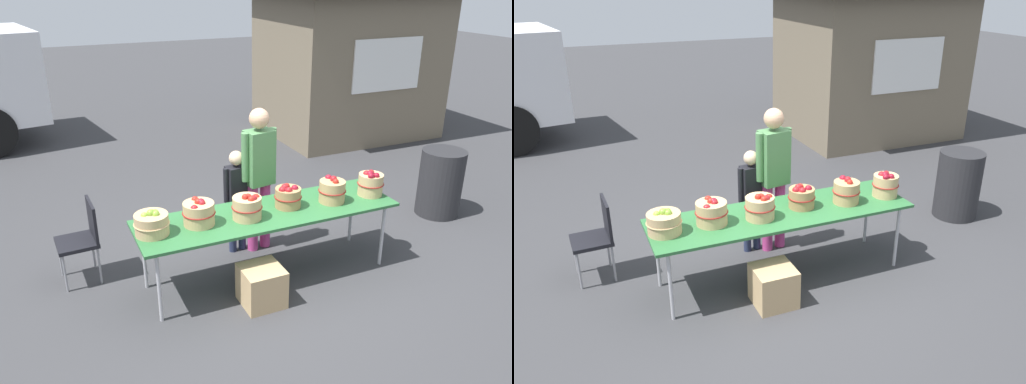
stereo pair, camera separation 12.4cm
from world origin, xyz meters
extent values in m
plane|color=#38383A|center=(0.00, 0.00, 0.00)|extent=(40.00, 40.00, 0.00)
cube|color=#2D6B38|center=(0.00, 0.00, 0.73)|extent=(2.70, 0.76, 0.03)
cylinder|color=#B2B2B7|center=(-1.23, -0.30, 0.36)|extent=(0.04, 0.04, 0.72)
cylinder|color=#B2B2B7|center=(1.23, -0.30, 0.36)|extent=(0.04, 0.04, 0.72)
cylinder|color=#B2B2B7|center=(-1.23, 0.30, 0.36)|extent=(0.04, 0.04, 0.72)
cylinder|color=#B2B2B7|center=(1.23, 0.30, 0.36)|extent=(0.04, 0.04, 0.72)
cylinder|color=tan|center=(-1.18, 0.01, 0.85)|extent=(0.32, 0.32, 0.20)
torus|color=tan|center=(-1.18, 0.01, 0.86)|extent=(0.34, 0.34, 0.01)
sphere|color=#7AA833|center=(-1.14, -0.02, 0.95)|extent=(0.07, 0.07, 0.07)
sphere|color=#7AA833|center=(-1.14, 0.04, 0.95)|extent=(0.07, 0.07, 0.07)
sphere|color=#7AA833|center=(-1.18, 0.01, 0.96)|extent=(0.07, 0.07, 0.07)
sphere|color=#9EC647|center=(-1.18, 0.02, 0.96)|extent=(0.07, 0.07, 0.07)
sphere|color=#8CB738|center=(-1.24, 0.01, 0.95)|extent=(0.06, 0.06, 0.06)
sphere|color=#8CB738|center=(-1.16, 0.02, 0.95)|extent=(0.08, 0.08, 0.08)
cylinder|color=tan|center=(-0.72, 0.02, 0.86)|extent=(0.30, 0.30, 0.22)
torus|color=maroon|center=(-0.72, 0.02, 0.87)|extent=(0.32, 0.32, 0.01)
sphere|color=maroon|center=(-0.70, -0.01, 0.97)|extent=(0.07, 0.07, 0.07)
sphere|color=maroon|center=(-0.79, -0.06, 0.96)|extent=(0.08, 0.08, 0.08)
sphere|color=#B22319|center=(-0.72, 0.03, 0.98)|extent=(0.07, 0.07, 0.07)
sphere|color=#B22319|center=(-0.73, 0.12, 0.97)|extent=(0.07, 0.07, 0.07)
sphere|color=maroon|center=(-0.70, 0.01, 0.98)|extent=(0.08, 0.08, 0.08)
cylinder|color=tan|center=(-0.25, -0.05, 0.86)|extent=(0.29, 0.29, 0.22)
torus|color=maroon|center=(-0.25, -0.05, 0.87)|extent=(0.31, 0.31, 0.01)
sphere|color=#B22319|center=(-0.16, -0.06, 0.96)|extent=(0.08, 0.08, 0.08)
sphere|color=maroon|center=(-0.21, -0.10, 0.97)|extent=(0.08, 0.08, 0.08)
sphere|color=#B22319|center=(-0.24, -0.12, 0.98)|extent=(0.07, 0.07, 0.07)
sphere|color=#B22319|center=(-0.28, -0.06, 0.99)|extent=(0.07, 0.07, 0.07)
sphere|color=#B22319|center=(-0.24, -0.05, 0.97)|extent=(0.08, 0.08, 0.08)
cylinder|color=#A87F51|center=(0.24, 0.03, 0.85)|extent=(0.27, 0.27, 0.20)
torus|color=maroon|center=(0.24, 0.03, 0.86)|extent=(0.29, 0.29, 0.01)
sphere|color=maroon|center=(0.19, 0.01, 0.95)|extent=(0.08, 0.08, 0.08)
sphere|color=maroon|center=(0.16, 0.01, 0.96)|extent=(0.08, 0.08, 0.08)
sphere|color=maroon|center=(0.20, 0.03, 0.97)|extent=(0.08, 0.08, 0.08)
sphere|color=#B22319|center=(0.23, 0.04, 0.97)|extent=(0.07, 0.07, 0.07)
sphere|color=maroon|center=(0.22, -0.03, 0.96)|extent=(0.07, 0.07, 0.07)
sphere|color=maroon|center=(0.30, 0.00, 0.96)|extent=(0.07, 0.07, 0.07)
cylinder|color=tan|center=(0.72, -0.05, 0.87)|extent=(0.27, 0.27, 0.23)
torus|color=maroon|center=(0.72, -0.05, 0.88)|extent=(0.29, 0.29, 0.01)
sphere|color=maroon|center=(0.73, 0.05, 0.98)|extent=(0.08, 0.08, 0.08)
sphere|color=maroon|center=(0.73, -0.04, 1.00)|extent=(0.07, 0.07, 0.07)
sphere|color=#B22319|center=(0.72, -0.10, 0.99)|extent=(0.06, 0.06, 0.06)
sphere|color=maroon|center=(0.74, -0.03, 0.98)|extent=(0.08, 0.08, 0.08)
cylinder|color=tan|center=(1.20, -0.06, 0.87)|extent=(0.27, 0.27, 0.24)
torus|color=maroon|center=(1.20, -0.06, 0.88)|extent=(0.29, 0.29, 0.01)
sphere|color=maroon|center=(1.16, -0.02, 0.98)|extent=(0.08, 0.08, 0.08)
sphere|color=maroon|center=(1.22, -0.02, 0.99)|extent=(0.07, 0.07, 0.07)
sphere|color=maroon|center=(1.21, -0.14, 1.00)|extent=(0.06, 0.06, 0.06)
sphere|color=maroon|center=(1.20, -0.06, 0.97)|extent=(0.08, 0.08, 0.08)
sphere|color=maroon|center=(1.14, -0.13, 1.00)|extent=(0.06, 0.06, 0.06)
sphere|color=#B22319|center=(1.21, -0.04, 0.99)|extent=(0.08, 0.08, 0.08)
sphere|color=maroon|center=(1.18, -0.06, 0.99)|extent=(0.08, 0.08, 0.08)
cylinder|color=#CC3F8C|center=(0.25, 0.60, 0.41)|extent=(0.12, 0.12, 0.81)
cylinder|color=#CC3F8C|center=(0.08, 0.58, 0.41)|extent=(0.12, 0.12, 0.81)
cube|color=#4C7F4C|center=(0.17, 0.59, 1.12)|extent=(0.34, 0.26, 0.61)
sphere|color=tan|center=(0.17, 0.59, 1.56)|extent=(0.22, 0.22, 0.22)
cylinder|color=#4C7F4C|center=(0.34, 0.62, 1.15)|extent=(0.08, 0.08, 0.54)
cylinder|color=#4C7F4C|center=(-0.01, 0.56, 1.15)|extent=(0.08, 0.08, 0.54)
cylinder|color=#262D4C|center=(-0.02, 0.65, 0.30)|extent=(0.09, 0.09, 0.59)
cylinder|color=#262D4C|center=(-0.14, 0.64, 0.30)|extent=(0.09, 0.09, 0.59)
cube|color=black|center=(-0.08, 0.64, 0.81)|extent=(0.24, 0.18, 0.44)
sphere|color=beige|center=(-0.08, 0.64, 1.13)|extent=(0.16, 0.16, 0.16)
cylinder|color=black|center=(0.05, 0.66, 0.84)|extent=(0.06, 0.06, 0.39)
cylinder|color=black|center=(-0.21, 0.63, 0.84)|extent=(0.06, 0.06, 0.39)
cube|color=black|center=(-1.92, 6.49, 1.57)|extent=(0.35, 1.74, 0.80)
cube|color=#726651|center=(3.73, 4.28, 1.30)|extent=(3.00, 2.40, 2.60)
cube|color=white|center=(3.73, 3.07, 1.50)|extent=(1.40, 0.04, 0.90)
cube|color=black|center=(-1.82, 0.73, 0.44)|extent=(0.42, 0.42, 0.04)
cube|color=black|center=(-1.64, 0.74, 0.66)|extent=(0.05, 0.40, 0.40)
cylinder|color=gray|center=(-2.00, 0.89, 0.21)|extent=(0.02, 0.02, 0.42)
cylinder|color=gray|center=(-1.98, 0.55, 0.21)|extent=(0.02, 0.02, 0.42)
cylinder|color=gray|center=(-1.66, 0.91, 0.21)|extent=(0.02, 0.02, 0.42)
cylinder|color=gray|center=(-1.64, 0.57, 0.21)|extent=(0.02, 0.02, 0.42)
cylinder|color=#262628|center=(2.73, 0.46, 0.44)|extent=(0.56, 0.56, 0.88)
cube|color=tan|center=(-0.27, -0.43, 0.20)|extent=(0.39, 0.39, 0.39)
camera|label=1|loc=(-2.03, -4.23, 2.99)|focal=36.04mm
camera|label=2|loc=(-1.92, -4.28, 2.99)|focal=36.04mm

